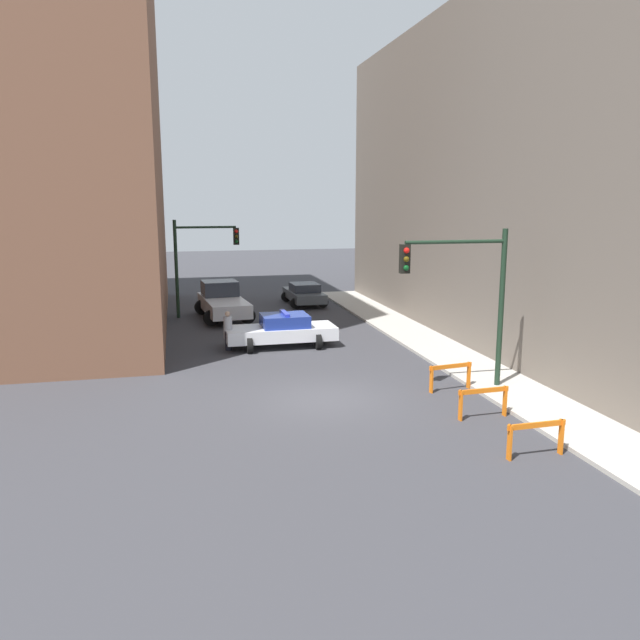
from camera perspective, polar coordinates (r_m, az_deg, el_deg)
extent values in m
plane|color=#38383D|center=(19.97, 0.45, -7.22)|extent=(120.00, 120.00, 0.00)
cube|color=#B2ADA3|center=(22.18, 16.30, -5.65)|extent=(2.40, 44.00, 0.12)
cube|color=#6B6056|center=(31.94, 21.39, 12.12)|extent=(12.00, 28.00, 14.58)
cylinder|color=black|center=(21.28, 16.23, 1.02)|extent=(0.18, 0.18, 5.20)
cylinder|color=black|center=(20.25, 12.33, 7.00)|extent=(3.40, 0.12, 0.12)
cube|color=black|center=(19.62, 7.75, 5.56)|extent=(0.30, 0.22, 0.90)
sphere|color=red|center=(19.46, 7.93, 6.31)|extent=(0.18, 0.18, 0.18)
sphere|color=#4C3D0C|center=(19.49, 7.91, 5.52)|extent=(0.18, 0.18, 0.18)
sphere|color=#0C4219|center=(19.51, 7.89, 4.73)|extent=(0.18, 0.18, 0.18)
cylinder|color=black|center=(33.97, -12.99, 4.53)|extent=(0.18, 0.18, 5.20)
cylinder|color=black|center=(33.84, -10.42, 8.34)|extent=(3.20, 0.12, 0.12)
cube|color=black|center=(33.99, -7.67, 7.59)|extent=(0.30, 0.22, 0.90)
sphere|color=red|center=(33.83, -7.66, 8.03)|extent=(0.18, 0.18, 0.18)
sphere|color=#4C3D0C|center=(33.84, -7.65, 7.58)|extent=(0.18, 0.18, 0.18)
sphere|color=#0C4219|center=(33.86, -7.64, 7.12)|extent=(0.18, 0.18, 0.18)
cube|color=white|center=(26.82, -3.63, -1.18)|extent=(4.73, 1.92, 0.55)
cube|color=navy|center=(26.75, -3.25, -0.04)|extent=(2.00, 1.66, 0.52)
cylinder|color=black|center=(25.84, -6.46, -2.32)|extent=(0.23, 0.66, 0.66)
cylinder|color=black|center=(27.49, -6.93, -1.53)|extent=(0.23, 0.66, 0.66)
cylinder|color=black|center=(26.36, -0.17, -1.98)|extent=(0.23, 0.66, 0.66)
cylinder|color=black|center=(27.98, -1.00, -1.23)|extent=(0.23, 0.66, 0.66)
cube|color=#2633BF|center=(26.69, -3.25, 0.63)|extent=(0.22, 1.39, 0.12)
cube|color=silver|center=(33.41, -8.80, 1.37)|extent=(2.51, 5.57, 0.70)
cube|color=#2D333D|center=(34.35, -9.15, 2.89)|extent=(2.00, 1.90, 0.80)
cylinder|color=black|center=(34.96, -10.75, 1.15)|extent=(0.82, 0.34, 0.80)
cylinder|color=black|center=(35.26, -7.79, 1.32)|extent=(0.82, 0.34, 0.80)
cylinder|color=black|center=(31.70, -9.90, 0.18)|extent=(0.82, 0.34, 0.80)
cylinder|color=black|center=(32.02, -6.64, 0.38)|extent=(0.82, 0.34, 0.80)
cube|color=#474C51|center=(37.64, -1.47, 2.29)|extent=(1.91, 4.35, 0.52)
cube|color=#232833|center=(37.40, -1.42, 3.01)|extent=(1.63, 1.85, 0.48)
cylinder|color=black|center=(38.79, -3.11, 2.15)|extent=(0.63, 0.24, 0.62)
cylinder|color=black|center=(39.15, -0.74, 2.24)|extent=(0.63, 0.24, 0.62)
cylinder|color=black|center=(36.22, -2.26, 1.53)|extent=(0.63, 0.24, 0.62)
cylinder|color=black|center=(36.60, 0.27, 1.63)|extent=(0.63, 0.24, 0.62)
cylinder|color=black|center=(26.47, -8.38, -1.87)|extent=(0.39, 0.39, 0.82)
cylinder|color=#B2B2B7|center=(26.32, -8.42, -0.34)|extent=(0.50, 0.50, 0.62)
sphere|color=tan|center=(26.24, -8.45, 0.56)|extent=(0.30, 0.30, 0.22)
cube|color=orange|center=(16.27, 19.20, -9.05)|extent=(1.60, 0.11, 0.14)
cube|color=orange|center=(16.02, 16.95, -10.68)|extent=(0.06, 0.16, 0.90)
cube|color=orange|center=(16.80, 21.18, -9.93)|extent=(0.06, 0.16, 0.90)
cube|color=orange|center=(18.63, 14.73, -6.26)|extent=(1.60, 0.14, 0.14)
cube|color=orange|center=(18.39, 12.73, -7.64)|extent=(0.06, 0.16, 0.90)
cube|color=orange|center=(19.11, 16.55, -7.12)|extent=(0.06, 0.16, 0.90)
cube|color=orange|center=(21.03, 11.87, -4.16)|extent=(1.59, 0.27, 0.14)
cube|color=orange|center=(20.76, 10.15, -5.39)|extent=(0.07, 0.17, 0.90)
cube|color=orange|center=(21.52, 13.44, -4.93)|extent=(0.07, 0.17, 0.90)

